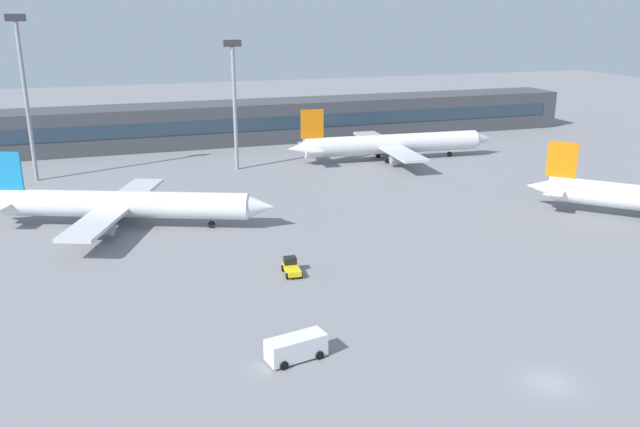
# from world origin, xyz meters

# --- Properties ---
(ground_plane) EXTENTS (400.00, 400.00, 0.00)m
(ground_plane) POSITION_xyz_m (0.00, 40.00, 0.00)
(ground_plane) COLOR gray
(terminal_building) EXTENTS (155.53, 12.13, 9.00)m
(terminal_building) POSITION_xyz_m (0.00, 106.79, 4.50)
(terminal_building) COLOR #3F4247
(terminal_building) RESTS_ON ground_plane
(airplane_mid) EXTENTS (39.72, 28.51, 10.30)m
(airplane_mid) POSITION_xyz_m (-30.27, 51.97, 3.14)
(airplane_mid) COLOR white
(airplane_mid) RESTS_ON ground_plane
(airplane_far) EXTENTS (43.39, 30.28, 10.71)m
(airplane_far) POSITION_xyz_m (22.43, 78.76, 3.27)
(airplane_far) COLOR silver
(airplane_far) RESTS_ON ground_plane
(baggage_tug_yellow) EXTENTS (2.00, 3.69, 1.75)m
(baggage_tug_yellow) POSITION_xyz_m (-13.32, 28.42, 0.80)
(baggage_tug_yellow) COLOR yellow
(baggage_tug_yellow) RESTS_ON ground_plane
(service_van_white) EXTENTS (5.49, 3.10, 2.08)m
(service_van_white) POSITION_xyz_m (-18.13, 10.06, 1.11)
(service_van_white) COLOR white
(service_van_white) RESTS_ON ground_plane
(floodlight_tower_west) EXTENTS (3.20, 0.80, 23.68)m
(floodlight_tower_west) POSITION_xyz_m (-8.96, 80.79, 13.82)
(floodlight_tower_west) COLOR gray
(floodlight_tower_west) RESTS_ON ground_plane
(floodlight_tower_east) EXTENTS (3.20, 0.80, 28.15)m
(floodlight_tower_east) POSITION_xyz_m (-44.23, 83.56, 16.13)
(floodlight_tower_east) COLOR gray
(floodlight_tower_east) RESTS_ON ground_plane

